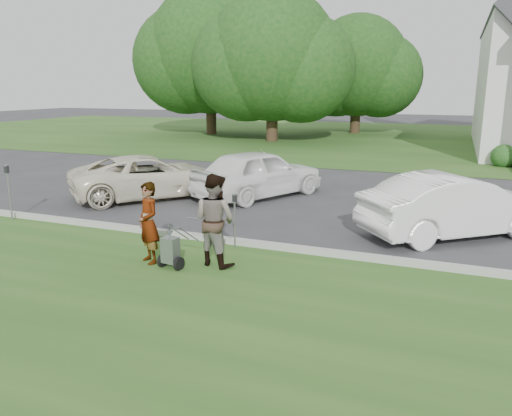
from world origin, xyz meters
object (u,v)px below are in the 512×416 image
Objects in this scene: striping_cart at (171,251)px; car_a at (149,176)px; parking_meter_near at (235,214)px; tree_left at (272,62)px; tree_far at (210,57)px; tree_back at (357,71)px; car_d at (455,206)px; car_b at (259,173)px; person_right at (215,220)px; person_left at (149,224)px; parking_meter_far at (9,186)px.

car_a is at bearing 133.90° from striping_cart.
parking_meter_near is at bearing -177.31° from car_a.
tree_left is 10.91× the size of striping_cart.
tree_back is at bearing 26.56° from tree_far.
tree_far is at bearing -0.70° from car_d.
tree_far is 11.22m from tree_back.
striping_cart is at bearing 91.37° from car_d.
tree_left is at bearing 112.25° from striping_cart.
car_b is at bearing -86.42° from tree_back.
car_a is 1.07× the size of car_b.
car_d is (9.31, -1.01, 0.07)m from car_a.
tree_far is 29.30m from person_right.
person_right is at bearing -72.78° from tree_left.
striping_cart is (6.35, -23.33, -4.73)m from tree_left.
tree_left is 2.27× the size of car_b.
person_left reaches higher than car_b.
car_d is (5.77, 4.34, -0.08)m from person_left.
tree_left is 22.09m from parking_meter_far.
car_d is at bearing -74.33° from tree_back.
parking_meter_near is at bearing -72.10° from tree_left.
tree_back is 1.93× the size of car_a.
striping_cart is at bearing -64.88° from tree_far.
car_a is (-4.12, 5.49, 0.32)m from striping_cart.
parking_meter_far is at bearing 64.80° from car_d.
car_b is at bearing 124.54° from person_left.
striping_cart is 0.58× the size of person_left.
tree_far reaches higher than car_a.
car_b is at bearing -71.43° from tree_left.
tree_far is 2.52× the size of car_d.
tree_far is 22.96m from car_a.
tree_far reaches higher than tree_back.
striping_cart is at bearing -15.32° from parking_meter_far.
car_d is at bearing 47.85° from striping_cart.
tree_back reaches higher than parking_meter_far.
parking_meter_far is 4.29m from car_a.
parking_meter_near is (-0.07, 1.12, -0.15)m from person_right.
car_d is (7.53, -26.85, -3.97)m from tree_back.
tree_back reaches higher than car_d.
person_left reaches higher than car_a.
parking_meter_far is 0.32× the size of car_b.
person_right is at bearing 130.06° from car_b.
tree_back is (4.00, 8.00, -0.38)m from tree_left.
car_d is (5.19, 4.48, 0.39)m from striping_cart.
person_right is 6.80m from parking_meter_far.
person_left is (1.77, -31.19, -3.89)m from tree_back.
tree_far reaches higher than parking_meter_far.
car_d is at bearing -175.16° from car_b.
tree_back reaches higher than car_a.
striping_cart is at bearing 168.35° from car_a.
striping_cart is 6.87m from car_a.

